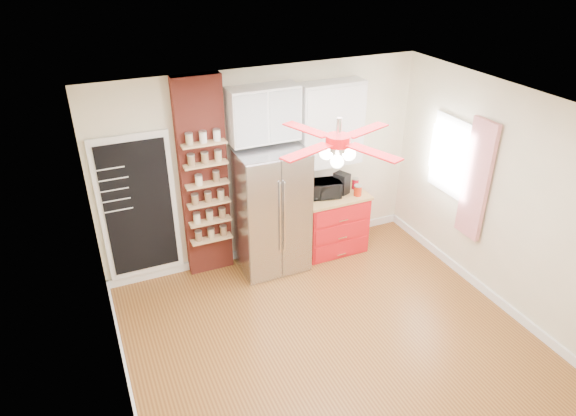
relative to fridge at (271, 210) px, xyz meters
name	(u,v)px	position (x,y,z in m)	size (l,w,h in m)	color
floor	(328,337)	(0.05, -1.63, -0.88)	(4.50, 4.50, 0.00)	brown
ceiling	(340,113)	(0.05, -1.63, 1.83)	(4.50, 4.50, 0.00)	white
wall_back	(264,167)	(0.05, 0.37, 0.48)	(4.50, 0.02, 2.70)	beige
wall_front	(464,372)	(0.05, -3.63, 0.48)	(4.50, 0.02, 2.70)	beige
wall_left	(108,292)	(-2.20, -1.63, 0.48)	(0.02, 4.00, 2.70)	beige
wall_right	(500,198)	(2.30, -1.63, 0.48)	(0.02, 4.00, 2.70)	beige
chalkboard	(139,208)	(-1.65, 0.33, 0.23)	(0.95, 0.05, 1.95)	white
brick_pillar	(204,180)	(-0.80, 0.29, 0.48)	(0.60, 0.16, 2.70)	maroon
fridge	(271,210)	(0.00, 0.00, 0.00)	(0.90, 0.70, 1.75)	#ABABB0
upper_glass_cabinet	(263,114)	(0.00, 0.20, 1.27)	(0.90, 0.35, 0.70)	white
red_cabinet	(332,222)	(0.97, 0.05, -0.42)	(0.94, 0.64, 0.90)	red
upper_shelf_unit	(330,124)	(0.97, 0.22, 1.00)	(0.90, 0.30, 1.15)	white
window	(451,156)	(2.28, -0.73, 0.68)	(0.04, 0.75, 1.05)	white
curtain	(476,180)	(2.23, -1.28, 0.57)	(0.06, 0.40, 1.55)	red
ceiling_fan	(338,141)	(0.05, -1.63, 1.55)	(1.40, 1.40, 0.44)	silver
toaster_oven	(325,189)	(0.82, 0.04, 0.14)	(0.42, 0.29, 0.23)	black
coffee_maker	(342,183)	(1.09, 0.05, 0.17)	(0.15, 0.20, 0.30)	black
canister_left	(358,191)	(1.26, -0.12, 0.10)	(0.11, 0.11, 0.14)	#B4210A
canister_right	(355,184)	(1.34, 0.09, 0.10)	(0.09, 0.09, 0.15)	#B70A1E
pantry_jar_oats	(199,181)	(-0.91, 0.13, 0.56)	(0.09, 0.09, 0.12)	beige
pantry_jar_beans	(216,176)	(-0.67, 0.15, 0.56)	(0.08, 0.08, 0.13)	olive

